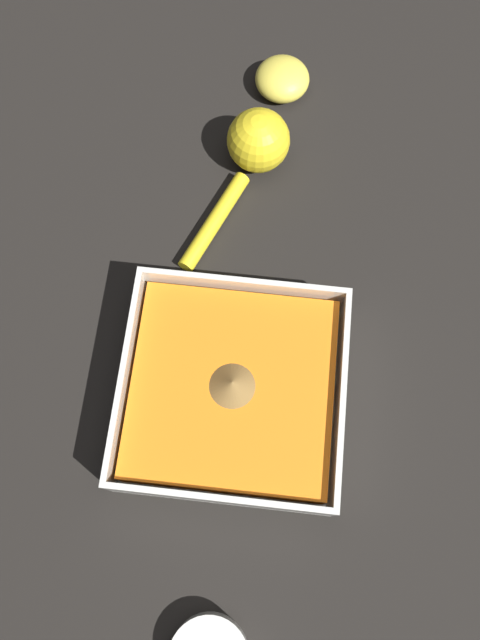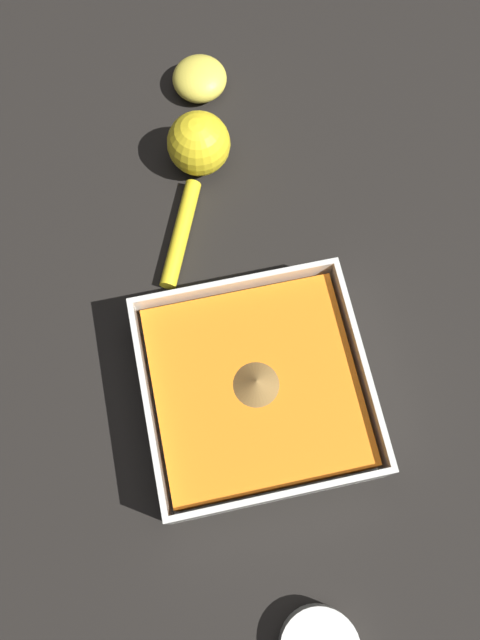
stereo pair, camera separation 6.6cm
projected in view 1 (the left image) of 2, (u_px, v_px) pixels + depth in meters
The scene contains 4 objects.
ground_plane at pixel (220, 403), 0.67m from camera, with size 4.00×4.00×0.00m, color black.
square_dish at pixel (232, 391), 0.65m from camera, with size 0.22×0.22×0.07m.
lemon_squeezer at pixel (254, 149), 0.73m from camera, with size 0.20×0.11×0.07m.
lemon_half at pixel (282, 79), 0.78m from camera, with size 0.07×0.07×0.04m.
Camera 1 is at (0.12, 0.03, 0.66)m, focal length 35.00 mm.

